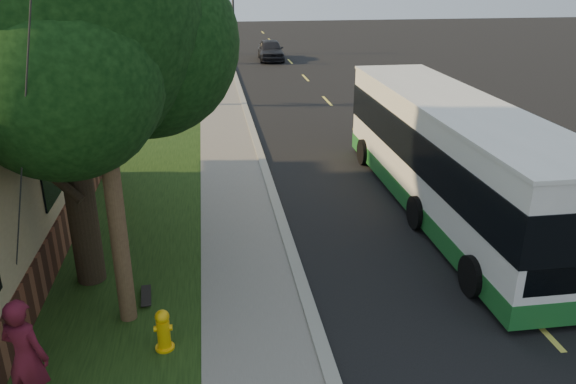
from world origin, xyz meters
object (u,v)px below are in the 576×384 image
Objects in this scene: leafy_tree at (57,18)px; bare_tree_near at (164,59)px; utility_pole at (97,64)px; fire_hydrant at (163,330)px; traffic_signal at (233,9)px; transit_bus at (451,154)px; skateboarder at (26,357)px; distant_car at (271,50)px; skateboard_main at (146,296)px; bare_tree_far at (183,33)px.

leafy_tree is 15.66m from bare_tree_near.
utility_pole is 1.16× the size of leafy_tree.
leafy_tree reaches higher than fire_hydrant.
traffic_signal is (4.00, 16.00, 1.01)m from bare_tree_near.
traffic_signal reaches higher than transit_bus.
utility_pole is 4.35m from skateboarder.
transit_bus is (7.87, -13.13, -0.59)m from bare_tree_near.
skateboarder is at bearing -100.55° from distant_car.
traffic_signal reaches higher than distant_car.
transit_bus is 14.08× the size of skateboard_main.
bare_tree_near reaches higher than transit_bus.
fire_hydrant is 0.07× the size of transit_bus.
skateboarder is (-1.34, -31.16, -1.01)m from bare_tree_far.
transit_bus is at bearing 34.95° from fire_hydrant.
leafy_tree is at bearing 117.60° from utility_pole.
transit_bus is 2.67× the size of distant_car.
traffic_signal is (3.10, 34.00, 2.73)m from fire_hydrant.
skateboard_main is at bearing -99.26° from distant_car.
leafy_tree is at bearing -101.85° from distant_car.
skateboard_main is (1.13, -1.05, -5.04)m from leafy_tree.
fire_hydrant is at bearing -59.33° from leafy_tree.
bare_tree_far is 5.25× the size of skateboard_main.
bare_tree_near is 14.39m from distant_car.
traffic_signal is at bearing 81.53° from leafy_tree.
leafy_tree is at bearing -70.61° from skateboarder.
leafy_tree is 27.56m from bare_tree_far.
utility_pole is (-0.71, 0.99, 4.20)m from fire_hydrant.
skateboard_main is 29.84m from distant_car.
fire_hydrant is 0.09× the size of leafy_tree.
utility_pole is 2.24× the size of distant_car.
leafy_tree is 9.53m from transit_bus.
fire_hydrant is 18.10m from bare_tree_near.
leafy_tree is at bearing -98.47° from traffic_signal.
skateboarder is (-1.74, -1.16, 0.56)m from fire_hydrant.
distant_car is (6.95, 28.21, -4.48)m from leafy_tree.
leafy_tree is 1.81× the size of bare_tree_near.
skateboarder is at bearing -92.47° from bare_tree_far.
bare_tree_far is 26.19m from transit_bus.
utility_pole is 1.94m from leafy_tree.
bare_tree_near is (-0.90, 18.00, 1.72)m from fire_hydrant.
bare_tree_near is at bearing 120.94° from transit_bus.
distant_car is (5.78, 0.86, -1.31)m from bare_tree_far.
utility_pole reaches higher than traffic_signal.
distant_car is at bearing 8.48° from bare_tree_far.
bare_tree_far is at bearing 106.34° from transit_bus.
skateboarder is at bearing -115.24° from skateboard_main.
bare_tree_near reaches higher than bare_tree_far.
fire_hydrant is 4.37m from utility_pole.
bare_tree_near is at bearing 92.86° from fire_hydrant.
traffic_signal is at bearing 128.00° from distant_car.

